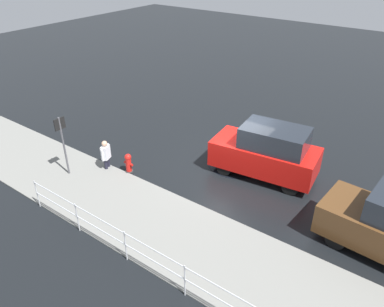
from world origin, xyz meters
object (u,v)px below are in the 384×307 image
at_px(sign_post, 62,138).
at_px(pedestrian, 106,153).
at_px(fire_hydrant, 128,163).
at_px(moving_hatchback, 267,152).

bearing_deg(sign_post, pedestrian, -126.97).
xyz_separation_m(fire_hydrant, pedestrian, (0.89, 0.31, 0.28)).
height_order(pedestrian, sign_post, sign_post).
xyz_separation_m(fire_hydrant, sign_post, (1.77, 1.47, 1.18)).
distance_m(fire_hydrant, pedestrian, 0.98).
distance_m(pedestrian, sign_post, 1.71).
relative_size(moving_hatchback, pedestrian, 3.34).
relative_size(pedestrian, sign_post, 0.51).
height_order(moving_hatchback, pedestrian, moving_hatchback).
height_order(moving_hatchback, fire_hydrant, moving_hatchback).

